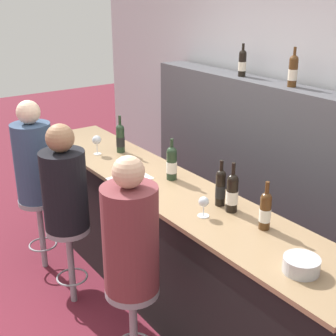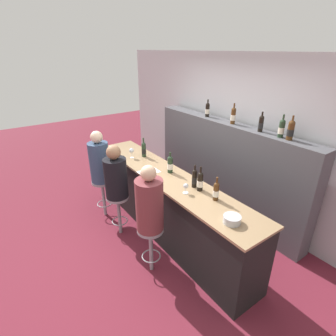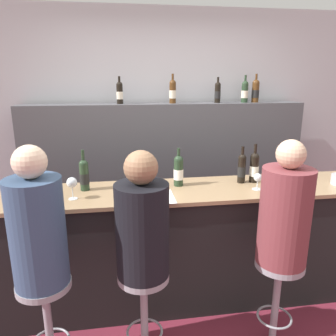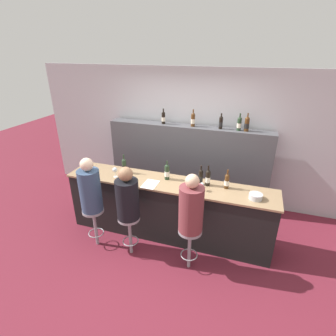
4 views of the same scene
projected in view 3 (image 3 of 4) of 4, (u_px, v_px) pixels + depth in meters
ground_plane at (192, 318)px, 2.60m from camera, size 16.00×16.00×0.00m
wall_back at (162, 126)px, 3.86m from camera, size 6.40×0.05×2.60m
bar_counter at (186, 245)px, 2.73m from camera, size 3.32×0.59×0.99m
back_bar_cabinet at (165, 172)px, 3.79m from camera, size 3.12×0.28×1.57m
wine_bottle_counter_0 at (84, 175)px, 2.54m from camera, size 0.07×0.07×0.32m
wine_bottle_counter_1 at (179, 170)px, 2.65m from camera, size 0.08×0.08×0.31m
wine_bottle_counter_2 at (242, 168)px, 2.73m from camera, size 0.07×0.07×0.31m
wine_bottle_counter_3 at (254, 167)px, 2.75m from camera, size 0.08×0.08×0.33m
wine_bottle_counter_4 at (285, 167)px, 2.79m from camera, size 0.07×0.07×0.30m
wine_bottle_backbar_0 at (120, 93)px, 3.47m from camera, size 0.07×0.07×0.29m
wine_bottle_backbar_1 at (173, 91)px, 3.55m from camera, size 0.07×0.07×0.31m
wine_bottle_backbar_2 at (218, 92)px, 3.63m from camera, size 0.07×0.07×0.28m
wine_bottle_backbar_3 at (245, 91)px, 3.68m from camera, size 0.08×0.08×0.30m
wine_bottle_backbar_4 at (255, 91)px, 3.69m from camera, size 0.08×0.08×0.31m
wine_glass_0 at (72, 183)px, 2.36m from camera, size 0.08×0.08×0.16m
wine_glass_1 at (258, 178)px, 2.57m from camera, size 0.07×0.07×0.13m
tasting_menu at (160, 197)px, 2.42m from camera, size 0.21×0.30×0.00m
bar_stool_left at (46, 304)px, 2.01m from camera, size 0.33×0.33×0.66m
guest_seated_left at (37, 226)px, 1.87m from camera, size 0.32×0.32×0.84m
bar_stool_middle at (144, 294)px, 2.10m from camera, size 0.33×0.33×0.66m
guest_seated_middle at (142, 224)px, 1.97m from camera, size 0.33×0.33×0.79m
bar_stool_right at (278, 281)px, 2.23m from camera, size 0.33×0.33×0.66m
guest_seated_right at (285, 212)px, 2.10m from camera, size 0.33×0.33×0.83m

